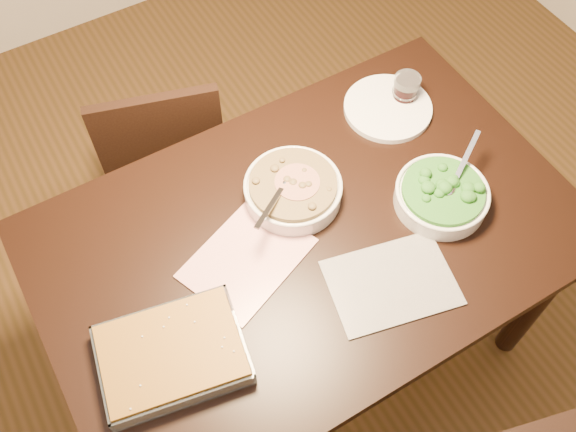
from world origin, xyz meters
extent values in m
plane|color=#412D12|center=(0.00, 0.00, 0.00)|extent=(4.00, 4.00, 0.00)
cube|color=black|center=(0.00, 0.00, 0.73)|extent=(1.40, 0.90, 0.04)
cube|color=black|center=(0.00, 0.00, 0.66)|extent=(1.26, 0.76, 0.08)
cylinder|color=black|center=(0.62, -0.37, 0.35)|extent=(0.07, 0.07, 0.71)
cylinder|color=black|center=(-0.62, 0.37, 0.35)|extent=(0.07, 0.07, 0.71)
cylinder|color=black|center=(0.62, 0.37, 0.35)|extent=(0.07, 0.07, 0.71)
cube|color=#BE3643|center=(-0.18, 0.02, 0.75)|extent=(0.37, 0.32, 0.01)
cube|color=#24242B|center=(0.10, -0.23, 0.75)|extent=(0.35, 0.28, 0.01)
cube|color=white|center=(0.49, 0.26, 0.75)|extent=(0.11, 0.11, 0.00)
cylinder|color=white|center=(0.02, 0.12, 0.78)|extent=(0.26, 0.26, 0.05)
torus|color=white|center=(0.02, 0.12, 0.80)|extent=(0.26, 0.26, 0.01)
cylinder|color=#34270E|center=(0.02, 0.12, 0.81)|extent=(0.23, 0.23, 0.02)
cube|color=silver|center=(-0.04, 0.07, 0.82)|extent=(0.14, 0.11, 0.05)
cylinder|color=#6E0909|center=(0.03, 0.12, 0.82)|extent=(0.12, 0.12, 0.00)
cylinder|color=white|center=(0.35, -0.09, 0.77)|extent=(0.25, 0.25, 0.05)
torus|color=white|center=(0.35, -0.09, 0.80)|extent=(0.25, 0.25, 0.01)
cylinder|color=#125013|center=(0.35, -0.09, 0.81)|extent=(0.22, 0.22, 0.02)
cube|color=silver|center=(0.42, -0.05, 0.82)|extent=(0.15, 0.10, 0.05)
cube|color=silver|center=(-0.45, -0.13, 0.75)|extent=(0.37, 0.30, 0.01)
cube|color=#60300D|center=(-0.45, -0.13, 0.78)|extent=(0.35, 0.28, 0.05)
cube|color=silver|center=(-0.43, -0.01, 0.78)|extent=(0.32, 0.07, 0.04)
cube|color=silver|center=(-0.47, -0.25, 0.78)|extent=(0.32, 0.07, 0.04)
cube|color=silver|center=(-0.29, -0.16, 0.78)|extent=(0.05, 0.24, 0.04)
cube|color=silver|center=(-0.61, -0.10, 0.78)|extent=(0.05, 0.24, 0.04)
cylinder|color=black|center=(0.49, 0.26, 0.78)|extent=(0.07, 0.07, 0.06)
cylinder|color=silver|center=(0.49, 0.26, 0.83)|extent=(0.08, 0.08, 0.02)
cylinder|color=white|center=(0.42, 0.25, 0.76)|extent=(0.26, 0.26, 0.02)
cube|color=black|center=(-0.13, 0.74, 0.40)|extent=(0.48, 0.48, 0.04)
cylinder|color=black|center=(0.07, 0.85, 0.19)|extent=(0.03, 0.03, 0.38)
cylinder|color=black|center=(-0.02, 0.53, 0.19)|extent=(0.03, 0.03, 0.38)
cylinder|color=black|center=(-0.24, 0.94, 0.19)|extent=(0.03, 0.03, 0.38)
cylinder|color=black|center=(-0.34, 0.63, 0.19)|extent=(0.03, 0.03, 0.38)
cube|color=black|center=(-0.18, 0.57, 0.62)|extent=(0.38, 0.14, 0.42)
camera|label=1|loc=(-0.49, -0.71, 2.18)|focal=40.00mm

